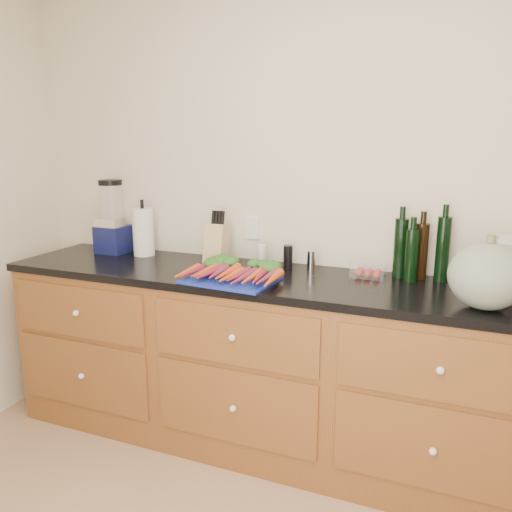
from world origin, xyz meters
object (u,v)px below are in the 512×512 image
at_px(cutting_board, 231,280).
at_px(blender_appliance, 112,221).
at_px(paper_towel, 143,232).
at_px(knife_block, 217,244).
at_px(carrots, 234,272).
at_px(squash, 487,276).
at_px(tomato_box, 369,269).

distance_m(cutting_board, blender_appliance, 1.00).
xyz_separation_m(paper_towel, knife_block, (0.49, -0.02, -0.03)).
bearing_deg(paper_towel, carrots, -21.65).
height_order(squash, tomato_box, squash).
xyz_separation_m(carrots, knife_block, (-0.22, 0.26, 0.07)).
bearing_deg(squash, carrots, 178.71).
relative_size(cutting_board, squash, 1.40).
xyz_separation_m(squash, blender_appliance, (-2.05, 0.30, 0.06)).
xyz_separation_m(cutting_board, knife_block, (-0.22, 0.30, 0.10)).
relative_size(knife_block, tomato_box, 1.32).
distance_m(blender_appliance, paper_towel, 0.22).
height_order(blender_appliance, knife_block, blender_appliance).
height_order(cutting_board, carrots, carrots).
bearing_deg(squash, knife_block, 167.91).
height_order(knife_block, tomato_box, knife_block).
xyz_separation_m(cutting_board, tomato_box, (0.60, 0.33, 0.03)).
relative_size(blender_appliance, tomato_box, 2.66).
bearing_deg(carrots, squash, -1.29).
distance_m(paper_towel, tomato_box, 1.32).
relative_size(cutting_board, carrots, 0.86).
bearing_deg(paper_towel, knife_block, -2.35).
height_order(cutting_board, knife_block, knife_block).
bearing_deg(tomato_box, paper_towel, -179.56).
distance_m(carrots, blender_appliance, 0.98).
height_order(blender_appliance, paper_towel, blender_appliance).
relative_size(squash, knife_block, 1.40).
height_order(cutting_board, blender_appliance, blender_appliance).
relative_size(blender_appliance, knife_block, 2.02).
distance_m(cutting_board, paper_towel, 0.79).
distance_m(cutting_board, squash, 1.13).
distance_m(paper_towel, knife_block, 0.49).
bearing_deg(cutting_board, carrots, 90.00).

